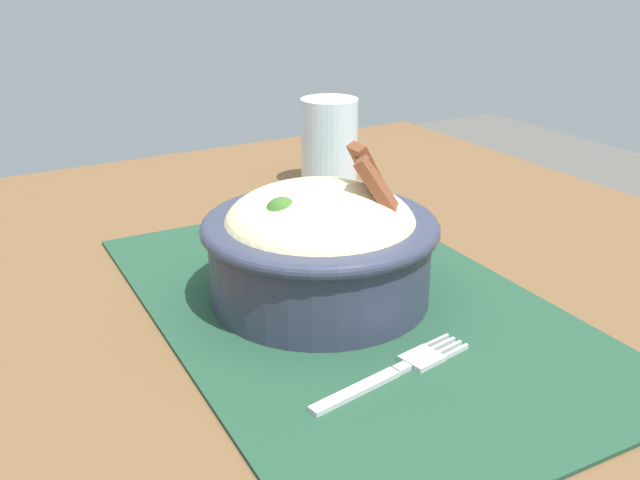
% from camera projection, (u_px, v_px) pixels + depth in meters
% --- Properties ---
extents(table, '(1.04, 0.91, 0.73)m').
position_uv_depth(table, '(332.00, 399.00, 0.58)').
color(table, brown).
rests_on(table, ground_plane).
extents(placemat, '(0.46, 0.30, 0.00)m').
position_uv_depth(placemat, '(349.00, 306.00, 0.57)').
color(placemat, '#1E422D').
rests_on(placemat, table).
extents(bowl, '(0.19, 0.19, 0.12)m').
position_uv_depth(bowl, '(320.00, 242.00, 0.57)').
color(bowl, '#2D3347').
rests_on(bowl, placemat).
extents(fork, '(0.04, 0.13, 0.00)m').
position_uv_depth(fork, '(398.00, 370.00, 0.48)').
color(fork, silver).
rests_on(fork, placemat).
extents(drinking_glass, '(0.07, 0.07, 0.10)m').
position_uv_depth(drinking_glass, '(329.00, 148.00, 0.85)').
color(drinking_glass, silver).
rests_on(drinking_glass, table).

